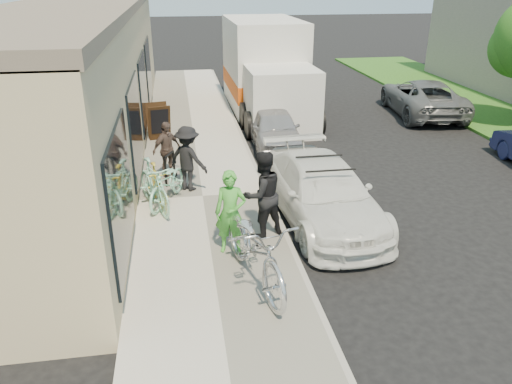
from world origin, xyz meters
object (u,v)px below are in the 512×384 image
bike_rack (170,165)px  woman_rider (231,213)px  sedan_silver (274,128)px  cruiser_bike_a (154,186)px  cruiser_bike_b (167,183)px  bystander_b (167,150)px  man_standing (262,194)px  cruiser_bike_c (158,186)px  moving_truck (266,73)px  tandem_bike (256,249)px  bystander_a (188,159)px  sedan_white (322,192)px  sandwich_board (159,121)px  far_car_gray (422,97)px

bike_rack → woman_rider: size_ratio=0.48×
bike_rack → sedan_silver: size_ratio=0.22×
sedan_silver → cruiser_bike_a: 5.55m
sedan_silver → cruiser_bike_b: bearing=-127.7°
cruiser_bike_a → bystander_b: 1.95m
cruiser_bike_b → sedan_silver: bearing=74.1°
man_standing → cruiser_bike_c: (-2.08, 1.71, -0.41)m
cruiser_bike_b → cruiser_bike_c: bearing=-123.8°
moving_truck → tandem_bike: bearing=-101.5°
moving_truck → man_standing: moving_truck is taller
bystander_a → sedan_white: bearing=-174.2°
sandwich_board → moving_truck: bearing=28.4°
sedan_silver → man_standing: man_standing is taller
sedan_white → bystander_a: (-2.80, 1.80, 0.28)m
sandwich_board → bystander_b: size_ratio=0.76×
cruiser_bike_a → bystander_a: bearing=30.2°
sandwich_board → man_standing: (2.14, -6.79, 0.31)m
man_standing → cruiser_bike_c: size_ratio=1.12×
woman_rider → cruiser_bike_a: 2.59m
cruiser_bike_c → sandwich_board: bearing=77.1°
sedan_white → bystander_b: size_ratio=3.20×
woman_rider → sandwich_board: bearing=117.6°
moving_truck → cruiser_bike_c: 9.36m
bystander_a → moving_truck: bearing=-74.6°
moving_truck → tandem_bike: (-2.28, -11.80, -0.71)m
moving_truck → tandem_bike: moving_truck is taller
sedan_silver → man_standing: 6.04m
sedan_silver → bike_rack: bearing=-137.3°
sandwich_board → sedan_silver: sandwich_board is taller
sandwich_board → bystander_a: bystander_a is taller
sedan_white → cruiser_bike_b: 3.48m
bystander_a → bike_rack: bearing=-8.7°
woman_rider → cruiser_bike_a: (-1.46, 2.13, -0.26)m
cruiser_bike_b → sedan_white: bearing=4.7°
moving_truck → cruiser_bike_c: (-3.96, -8.43, -0.89)m
bike_rack → bystander_a: size_ratio=0.49×
bike_rack → sedan_silver: sedan_silver is taller
bike_rack → cruiser_bike_b: bearing=-92.5°
sedan_white → sedan_silver: 5.11m
bike_rack → sedan_white: 3.98m
sedan_white → cruiser_bike_c: (-3.52, 0.95, -0.03)m
sandwich_board → sedan_silver: size_ratio=0.31×
bike_rack → bystander_a: (0.45, -0.49, 0.32)m
bike_rack → tandem_bike: (1.42, -4.71, 0.19)m
sandwich_board → moving_truck: moving_truck is taller
far_car_gray → cruiser_bike_c: size_ratio=3.04×
man_standing → cruiser_bike_a: man_standing is taller
sandwich_board → cruiser_bike_b: bearing=-98.1°
woman_rider → man_standing: size_ratio=0.91×
moving_truck → bystander_a: size_ratio=4.41×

